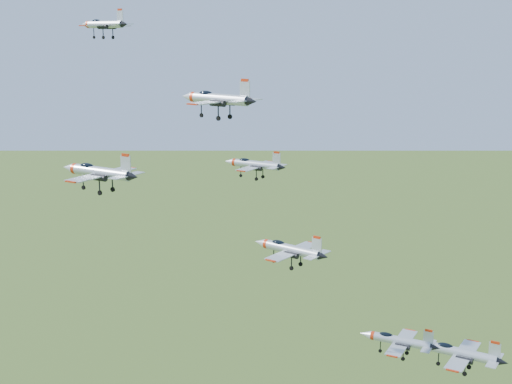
% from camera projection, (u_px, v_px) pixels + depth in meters
% --- Properties ---
extents(jet_lead, '(12.20, 10.24, 3.27)m').
position_uv_depth(jet_lead, '(103.00, 24.00, 125.20)').
color(jet_lead, '#B7BEC5').
extents(jet_left_high, '(13.78, 11.57, 3.70)m').
position_uv_depth(jet_left_high, '(217.00, 98.00, 99.38)').
color(jet_left_high, '#B7BEC5').
extents(jet_right_high, '(13.46, 11.15, 3.60)m').
position_uv_depth(jet_right_high, '(98.00, 172.00, 94.17)').
color(jet_right_high, '#B7BEC5').
extents(jet_left_low, '(11.11, 9.18, 2.97)m').
position_uv_depth(jet_left_low, '(254.00, 164.00, 110.48)').
color(jet_left_low, '#B7BEC5').
extents(jet_right_low, '(11.06, 9.28, 2.97)m').
position_uv_depth(jet_right_low, '(289.00, 249.00, 88.52)').
color(jet_right_low, '#B7BEC5').
extents(jet_trail, '(10.64, 8.74, 2.85)m').
position_uv_depth(jet_trail, '(398.00, 340.00, 92.35)').
color(jet_trail, '#B7BEC5').
extents(jet_extra, '(13.31, 10.99, 3.56)m').
position_uv_depth(jet_extra, '(459.00, 352.00, 101.29)').
color(jet_extra, '#B7BEC5').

